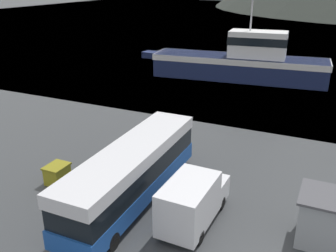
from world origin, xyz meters
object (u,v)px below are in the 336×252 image
(tour_bus, at_px, (133,171))
(fishing_boat, at_px, (242,61))
(small_boat, at_px, (160,55))
(storage_bin, at_px, (57,174))
(dock_kiosk, at_px, (329,220))
(delivery_van, at_px, (193,200))

(tour_bus, xyz_separation_m, fishing_boat, (-1.39, 29.28, 0.36))
(fishing_boat, bearing_deg, small_boat, 58.30)
(storage_bin, xyz_separation_m, dock_kiosk, (15.37, 0.99, 0.67))
(storage_bin, bearing_deg, fishing_boat, 82.63)
(dock_kiosk, bearing_deg, delivery_van, -168.48)
(tour_bus, relative_size, delivery_van, 2.20)
(dock_kiosk, bearing_deg, tour_bus, -175.98)
(fishing_boat, distance_m, small_boat, 16.57)
(delivery_van, distance_m, dock_kiosk, 6.49)
(fishing_boat, bearing_deg, storage_bin, 166.88)
(fishing_boat, bearing_deg, tour_bus, 176.98)
(storage_bin, relative_size, dock_kiosk, 0.50)
(tour_bus, bearing_deg, fishing_boat, 92.29)
(fishing_boat, relative_size, storage_bin, 14.64)
(tour_bus, xyz_separation_m, delivery_van, (3.80, -0.58, -0.50))
(small_boat, bearing_deg, delivery_van, 29.38)
(delivery_van, height_order, small_boat, delivery_van)
(delivery_van, distance_m, fishing_boat, 30.32)
(tour_bus, xyz_separation_m, small_boat, (-16.21, 36.49, -1.40))
(tour_bus, bearing_deg, delivery_van, -9.14)
(tour_bus, relative_size, dock_kiosk, 3.97)
(storage_bin, distance_m, dock_kiosk, 15.42)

